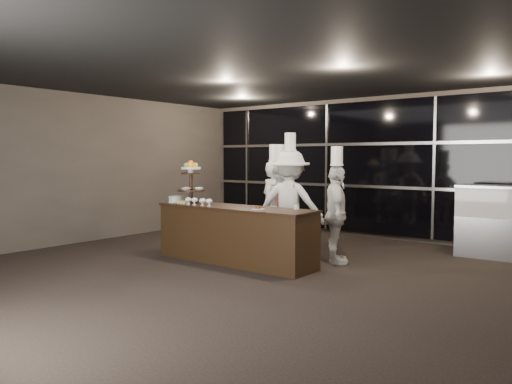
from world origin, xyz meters
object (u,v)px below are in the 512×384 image
Objects in this scene: display_stand at (191,179)px; chef_d at (336,214)px; buffet_counter at (235,234)px; display_case at (506,218)px; chef_a at (274,205)px; chef_b at (281,206)px; layer_cake at (176,199)px; chef_c at (290,203)px.

display_stand is 0.39× the size of chef_d.
chef_d is (1.33, 0.95, 0.35)m from buffet_counter.
chef_d reaches higher than display_case.
display_case is at bearing 27.57° from chef_a.
chef_a reaches higher than display_case.
chef_a reaches higher than buffet_counter.
chef_b is (-3.33, -1.87, 0.15)m from display_case.
buffet_counter is 4.60m from display_case.
chef_d reaches higher than layer_cake.
display_stand is 2.57m from chef_d.
buffet_counter is 1.15m from chef_c.
layer_cake is 0.15× the size of chef_b.
chef_c reaches higher than chef_a.
buffet_counter is 3.81× the size of display_stand.
chef_c reaches higher than layer_cake.
chef_d is (1.44, -0.29, -0.04)m from chef_a.
chef_a is 1.00× the size of chef_b.
layer_cake is 2.02m from chef_c.
chef_d is at bearing 35.60° from buffet_counter.
display_stand is (-1.00, -0.00, 0.87)m from buffet_counter.
chef_b reaches higher than chef_d.
chef_d is (2.33, 0.95, -0.52)m from display_stand.
chef_c is (0.35, -0.24, 0.09)m from chef_b.
chef_c reaches higher than display_case.
display_stand is 0.38× the size of chef_a.
chef_a is at bearing -152.43° from display_case.
chef_a reaches higher than chef_d.
chef_a is at bearing 168.51° from chef_b.
chef_c is 1.13× the size of chef_d.
chef_c is at bearing -34.70° from chef_b.
chef_c is at bearing 179.14° from chef_d.
buffet_counter is 1.46× the size of chef_a.
display_stand is 0.49× the size of display_case.
chef_a is at bearing 152.29° from chef_c.
chef_c is 0.91m from chef_d.
chef_d reaches higher than buffet_counter.
chef_a is at bearing 46.80° from layer_cake.
buffet_counter is 1.33m from display_stand.
chef_b is 1.28m from chef_d.
chef_a is at bearing 95.04° from buffet_counter.
buffet_counter is at bearing 0.01° from display_stand.
chef_b is (1.40, 1.26, -0.14)m from layer_cake.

